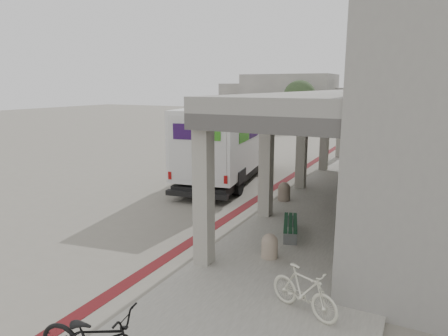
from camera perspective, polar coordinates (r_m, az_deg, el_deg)
The scene contains 13 objects.
ground at distance 13.65m, azimuth -3.19°, elevation -6.48°, with size 120.00×120.00×0.00m, color slate.
bike_lane_stripe at distance 14.93m, azimuth 4.02°, elevation -4.86°, with size 0.35×40.00×0.01m, color #4F0F12.
sidewalk at distance 12.22m, azimuth 13.45°, elevation -8.70°, with size 4.40×28.00×0.12m, color gray.
transit_building at distance 15.72m, azimuth 28.22°, elevation 7.22°, with size 7.60×17.00×7.00m.
distant_backdrop at distance 48.03m, azimuth 15.91°, elevation 9.41°, with size 28.00×10.00×6.50m.
tree_left at distance 40.88m, azimuth 10.72°, elevation 10.00°, with size 3.20×3.20×4.80m.
tree_mid at distance 41.46m, azimuth 20.97°, elevation 9.46°, with size 3.20×3.20×4.80m.
fedex_truck at distance 17.76m, azimuth 0.52°, elevation 3.73°, with size 3.59×8.16×3.36m.
bench at distance 11.46m, azimuth 9.47°, elevation -8.12°, with size 0.84×1.70×0.39m.
bollard_near at distance 9.99m, azimuth 6.53°, elevation -10.95°, with size 0.40×0.40×0.60m.
bollard_far at distance 14.79m, azimuth 8.57°, elevation -3.30°, with size 0.45×0.45×0.68m.
utility_cabinet at distance 11.20m, azimuth 17.69°, elevation -8.07°, with size 0.41×0.54×0.91m, color slate.
bicycle_cream at distance 7.79m, azimuth 11.36°, elevation -16.82°, with size 0.42×1.48×0.89m, color beige.
Camera 1 is at (6.55, -11.20, 4.25)m, focal length 32.00 mm.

